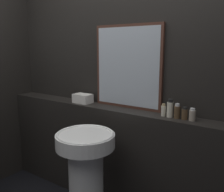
# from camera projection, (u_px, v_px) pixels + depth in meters

# --- Properties ---
(wall_back) EXTENTS (8.00, 0.06, 2.50)m
(wall_back) POSITION_uv_depth(u_px,v_px,m) (125.00, 80.00, 2.44)
(wall_back) COLOR black
(wall_back) RESTS_ON ground_plane
(vanity_counter) EXTENTS (2.79, 0.22, 1.00)m
(vanity_counter) POSITION_uv_depth(u_px,v_px,m) (116.00, 157.00, 2.47)
(vanity_counter) COLOR black
(vanity_counter) RESTS_ON ground_plane
(pedestal_sink) EXTENTS (0.48, 0.48, 0.90)m
(pedestal_sink) POSITION_uv_depth(u_px,v_px,m) (86.00, 175.00, 2.05)
(pedestal_sink) COLOR white
(pedestal_sink) RESTS_ON ground_plane
(mirror) EXTENTS (0.71, 0.03, 0.78)m
(mirror) POSITION_uv_depth(u_px,v_px,m) (128.00, 67.00, 2.33)
(mirror) COLOR #47281E
(mirror) RESTS_ON vanity_counter
(towel_stack) EXTENTS (0.19, 0.13, 0.09)m
(towel_stack) POSITION_uv_depth(u_px,v_px,m) (83.00, 98.00, 2.60)
(towel_stack) COLOR silver
(towel_stack) RESTS_ON vanity_counter
(shampoo_bottle) EXTENTS (0.04, 0.04, 0.11)m
(shampoo_bottle) POSITION_uv_depth(u_px,v_px,m) (163.00, 110.00, 2.10)
(shampoo_bottle) COLOR beige
(shampoo_bottle) RESTS_ON vanity_counter
(conditioner_bottle) EXTENTS (0.05, 0.05, 0.15)m
(conditioner_bottle) POSITION_uv_depth(u_px,v_px,m) (170.00, 109.00, 2.06)
(conditioner_bottle) COLOR beige
(conditioner_bottle) RESTS_ON vanity_counter
(lotion_bottle) EXTENTS (0.05, 0.05, 0.12)m
(lotion_bottle) POSITION_uv_depth(u_px,v_px,m) (177.00, 111.00, 2.03)
(lotion_bottle) COLOR #4C3823
(lotion_bottle) RESTS_ON vanity_counter
(body_wash_bottle) EXTENTS (0.05, 0.05, 0.10)m
(body_wash_bottle) POSITION_uv_depth(u_px,v_px,m) (185.00, 114.00, 1.99)
(body_wash_bottle) COLOR #4C3823
(body_wash_bottle) RESTS_ON vanity_counter
(hand_soap_bottle) EXTENTS (0.05, 0.05, 0.10)m
(hand_soap_bottle) POSITION_uv_depth(u_px,v_px,m) (192.00, 115.00, 1.96)
(hand_soap_bottle) COLOR gray
(hand_soap_bottle) RESTS_ON vanity_counter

